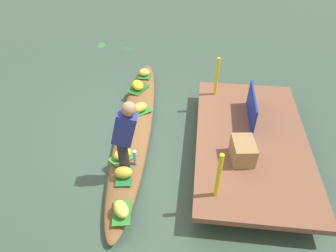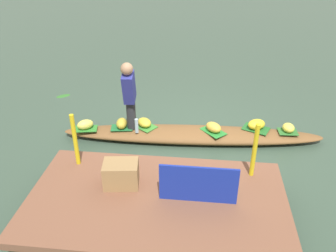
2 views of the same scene
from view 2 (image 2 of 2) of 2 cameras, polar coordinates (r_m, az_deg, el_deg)
canal_water at (r=6.21m, az=3.92°, el=-2.26°), size 40.00×40.00×0.00m
dock_platform at (r=4.41m, az=-1.84°, el=-12.22°), size 3.20×1.80×0.38m
vendor_boat at (r=6.16m, az=3.95°, el=-1.42°), size 4.60×0.87×0.21m
leaf_mat_0 at (r=6.36m, az=19.04°, el=-0.87°), size 0.34×0.28×0.01m
banana_bunch_0 at (r=6.32m, az=19.15°, el=-0.27°), size 0.24×0.27×0.15m
leaf_mat_1 at (r=6.18m, az=-7.56°, el=-0.27°), size 0.41×0.29×0.01m
banana_bunch_1 at (r=6.14m, az=-7.61°, el=0.43°), size 0.20×0.29×0.18m
leaf_mat_2 at (r=6.20m, az=-3.88°, el=0.00°), size 0.50×0.47×0.01m
banana_bunch_2 at (r=6.16m, az=-3.90°, el=0.58°), size 0.35×0.36×0.15m
leaf_mat_3 at (r=6.27m, az=-13.34°, el=-0.44°), size 0.43×0.30×0.01m
banana_bunch_3 at (r=6.23m, az=-13.42°, el=0.24°), size 0.34×0.31×0.17m
leaf_mat_4 at (r=6.07m, az=7.44°, el=-0.87°), size 0.48×0.49×0.01m
banana_bunch_4 at (r=6.03m, az=7.49°, el=-0.20°), size 0.36×0.36×0.16m
leaf_mat_5 at (r=6.30m, az=14.22°, el=-0.41°), size 0.52×0.45×0.01m
banana_bunch_5 at (r=6.26m, az=14.31°, el=0.27°), size 0.39×0.35×0.17m
vendor_person at (r=5.80m, az=-6.38°, el=5.48°), size 0.21×0.41×1.25m
water_bottle at (r=5.96m, az=-5.17°, el=0.03°), size 0.06×0.06×0.26m
market_banner at (r=4.18m, az=5.00°, el=-9.53°), size 0.93×0.03×0.50m
railing_post_west at (r=4.64m, az=14.00°, el=-3.93°), size 0.06×0.06×0.77m
railing_post_east at (r=4.89m, az=-15.00°, el=-2.22°), size 0.06×0.06×0.77m
produce_crate at (r=4.50m, az=-7.70°, el=-7.80°), size 0.48×0.37×0.33m
drifting_plant_2 at (r=8.22m, az=-16.80°, el=4.76°), size 0.35×0.33×0.01m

